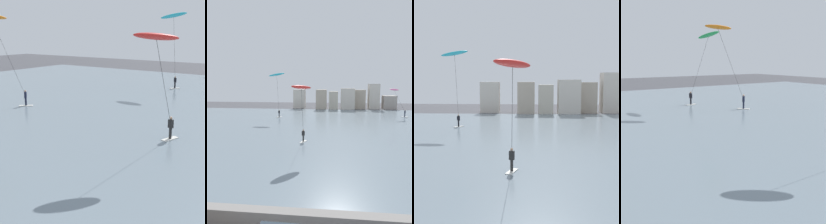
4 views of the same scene
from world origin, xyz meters
The scene contains 4 objects.
water_bay centered at (0.00, 31.06, 0.05)m, with size 84.00×52.00×0.10m, color slate.
far_shore_buildings centered at (9.54, 59.58, 2.96)m, with size 30.52×5.77×7.47m.
kitesurfer_cyan centered at (-7.01, 39.62, 8.66)m, with size 3.38×3.11×9.91m.
kitesurfer_red centered at (1.40, 18.13, 6.42)m, with size 2.52×5.42×7.45m.
Camera 3 is at (2.49, -0.12, 6.36)m, focal length 51.72 mm.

